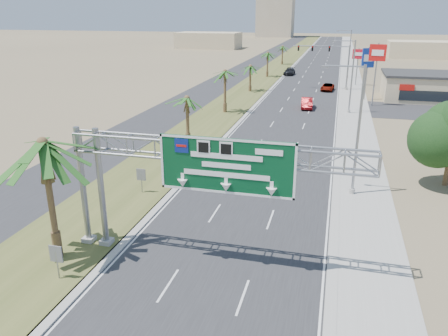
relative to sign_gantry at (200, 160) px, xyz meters
name	(u,v)px	position (x,y,z in m)	size (l,w,h in m)	color
road	(317,66)	(1.06, 100.07, -6.05)	(12.00, 300.00, 0.02)	#28282B
sidewalk_right	(351,66)	(9.56, 100.07, -6.01)	(4.00, 300.00, 0.10)	#9E9B93
median_grass	(280,64)	(-8.94, 100.07, -6.00)	(7.00, 300.00, 0.12)	#4A5224
opposing_road	(255,64)	(-15.94, 100.07, -6.05)	(8.00, 300.00, 0.02)	#28282B
sign_gantry	(200,160)	(0.00, 0.00, 0.00)	(16.75, 1.24, 7.50)	gray
palm_near	(42,144)	(-8.14, -1.93, 0.87)	(5.70, 5.70, 8.35)	brown
palm_row_b	(187,99)	(-8.44, 22.07, -1.16)	(3.99, 3.99, 5.95)	brown
palm_row_c	(225,72)	(-8.44, 38.07, -0.39)	(3.99, 3.99, 6.75)	brown
palm_row_d	(250,67)	(-8.44, 56.07, -1.64)	(3.99, 3.99, 5.45)	brown
palm_row_e	(268,53)	(-8.44, 75.07, -0.97)	(3.99, 3.99, 6.15)	brown
palm_row_f	(283,47)	(-8.44, 100.07, -1.35)	(3.99, 3.99, 5.75)	brown
streetlight_near	(355,137)	(8.36, 12.07, -1.36)	(3.27, 0.44, 10.00)	gray
streetlight_mid	(350,80)	(8.36, 42.07, -1.36)	(3.27, 0.44, 10.00)	gray
streetlight_far	(348,56)	(8.36, 78.07, -1.36)	(3.27, 0.44, 10.00)	gray
signal_mast	(337,63)	(6.23, 62.05, -1.21)	(10.28, 0.71, 8.00)	gray
store_building	(442,88)	(23.06, 56.07, -4.06)	(18.00, 10.00, 4.00)	#CEB48B
median_signback_a	(56,256)	(-6.74, -3.93, -4.61)	(0.75, 0.08, 2.08)	gray
median_signback_b	(141,176)	(-7.44, 8.07, -4.61)	(0.75, 0.08, 2.08)	gray
tower_distant	(276,4)	(-30.94, 240.07, 11.44)	(20.00, 16.00, 35.00)	tan
building_distant_left	(209,40)	(-43.94, 150.07, -3.06)	(24.00, 14.00, 6.00)	#CEB48B
building_distant_right	(422,50)	(31.06, 130.07, -3.56)	(20.00, 12.00, 5.00)	#CEB48B
car_left_lane	(203,161)	(-4.42, 14.65, -5.26)	(1.89, 4.69, 1.60)	black
car_mid_lane	(307,103)	(2.56, 44.06, -5.28)	(1.64, 4.71, 1.55)	maroon
car_right_lane	(328,87)	(4.99, 60.53, -5.42)	(2.12, 4.59, 1.28)	gray
car_far	(289,72)	(-4.14, 79.94, -5.31)	(2.08, 5.13, 1.49)	black
pole_sign_red_near	(377,57)	(12.04, 48.56, 1.26)	(2.42, 0.66, 9.27)	gray
pole_sign_blue	(368,60)	(11.06, 53.09, 0.24)	(1.98, 0.97, 8.38)	gray
pole_sign_red_far	(358,56)	(10.06, 68.23, -0.56)	(2.22, 0.63, 7.05)	gray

